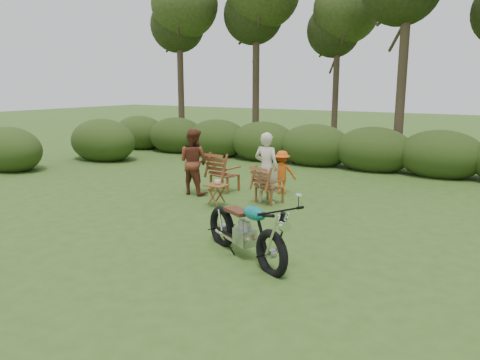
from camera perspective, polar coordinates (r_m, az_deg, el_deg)
The scene contains 10 objects.
ground at distance 7.60m, azimuth -2.92°, elevation -9.38°, with size 80.00×80.00×0.00m, color #2F4D19.
tree_line at distance 16.02m, azimuth 19.15°, elevation 14.94°, with size 22.52×11.62×8.14m.
motorcycle at distance 7.60m, azimuth 0.56°, elevation -9.37°, with size 2.10×0.80×1.20m, color #0DB0A7, non-canonical shape.
lawn_chair_right at distance 10.94m, azimuth 3.58°, elevation -2.78°, with size 0.60×0.60×0.87m, color brown, non-canonical shape.
lawn_chair_left at distance 12.11m, azimuth -1.85°, elevation -1.34°, with size 0.69×0.69×1.01m, color brown, non-canonical shape.
side_table at distance 10.57m, azimuth -2.88°, elevation -1.89°, with size 0.48×0.41×0.50m, color brown, non-canonical shape.
cup at distance 10.54m, azimuth -2.74°, elevation -0.24°, with size 0.14×0.14×0.11m, color beige.
adult_a at distance 10.91m, azimuth 3.20°, elevation -2.82°, with size 0.60×0.40×1.65m, color beige.
adult_b at distance 11.85m, azimuth -5.62°, elevation -1.68°, with size 0.80×0.62×1.64m, color brown.
child at distance 11.88m, azimuth 5.08°, elevation -1.64°, with size 0.70×0.40×1.09m, color #D14F13.
Camera 1 is at (3.99, -5.87, 2.73)m, focal length 35.00 mm.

